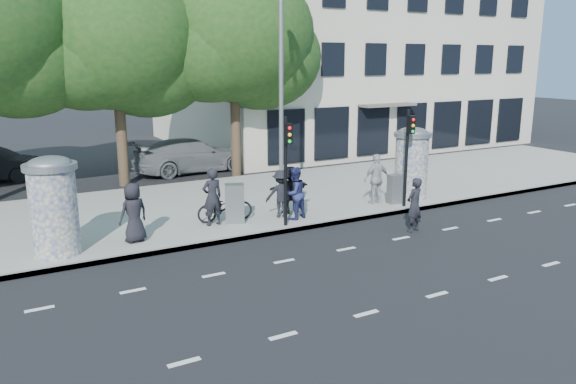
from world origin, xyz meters
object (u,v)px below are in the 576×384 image
man_road (414,205)px  cabinet_right (395,189)px  traffic_pole_far (408,148)px  ped_b (212,197)px  ad_column_right (411,161)px  cabinet_left (235,203)px  traffic_pole_near (286,160)px  ped_f (291,189)px  bicycle (225,207)px  ped_d (281,194)px  ped_c (294,193)px  car_right (192,155)px  ad_column_left (53,204)px  street_lamp (282,72)px  ped_e (377,179)px  ped_a (134,213)px

man_road → cabinet_right: bearing=-131.9°
traffic_pole_far → ped_b: 6.98m
ad_column_right → cabinet_right: ad_column_right is taller
man_road → cabinet_left: (-4.64, 3.15, -0.08)m
ped_b → man_road: ped_b is taller
traffic_pole_near → ped_f: traffic_pole_near is taller
ad_column_right → bicycle: (-7.28, 0.48, -0.91)m
traffic_pole_near → bicycle: (-1.48, 1.39, -1.61)m
cabinet_left → ped_b: bearing=-162.4°
traffic_pole_far → ped_d: traffic_pole_far is taller
ped_c → man_road: 3.79m
man_road → car_right: (-2.80, 12.31, -0.06)m
car_right → cabinet_left: bearing=164.2°
man_road → car_right: size_ratio=0.31×
ped_c → ped_f: (0.28, 0.72, -0.05)m
ped_d → man_road: ped_d is taller
ad_column_left → traffic_pole_far: size_ratio=0.78×
ad_column_right → cabinet_right: size_ratio=2.51×
ped_c → cabinet_left: (-1.85, 0.58, -0.23)m
ped_f → street_lamp: bearing=-111.9°
ped_f → man_road: 4.14m
ped_e → cabinet_left: size_ratio=1.45×
cabinet_left → traffic_pole_far: bearing=11.8°
ped_a → cabinet_right: size_ratio=1.63×
traffic_pole_near → ped_c: (0.60, 0.54, -1.22)m
traffic_pole_near → car_right: (0.59, 10.28, -1.43)m
street_lamp → ped_a: 7.35m
ped_a → cabinet_right: ped_a is taller
ped_d → street_lamp: bearing=-97.2°
ad_column_left → man_road: (9.99, -2.73, -0.69)m
ad_column_right → street_lamp: street_lamp is taller
ped_a → traffic_pole_near: bearing=154.3°
ped_d → traffic_pole_near: bearing=93.2°
ad_column_left → man_road: size_ratio=1.56×
ped_c → cabinet_right: (4.17, -0.01, -0.33)m
ad_column_right → man_road: size_ratio=1.56×
bicycle → car_right: (2.08, 8.90, 0.17)m
ped_a → street_lamp: bearing=-176.9°
ped_a → bicycle: bearing=175.6°
ped_b → cabinet_left: bearing=170.6°
ad_column_right → traffic_pole_near: size_ratio=0.78×
ped_e → ped_f: ped_e is taller
ad_column_left → ad_column_right: bearing=0.9°
ad_column_right → ped_f: 4.97m
bicycle → ped_e: bearing=-88.2°
ped_b → ped_c: bearing=161.4°
man_road → traffic_pole_far: bearing=-138.4°
traffic_pole_far → ped_f: (-3.92, 1.26, -1.28)m
ped_b → man_road: bearing=144.5°
traffic_pole_near → cabinet_left: size_ratio=2.73×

